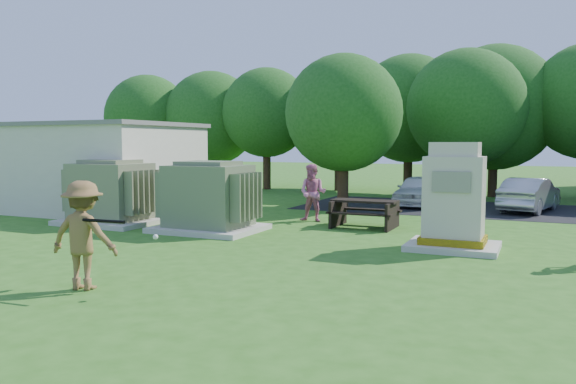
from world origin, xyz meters
The scene contains 14 objects.
ground centered at (0.00, 0.00, 0.00)m, with size 120.00×120.00×0.00m, color #2D6619.
service_building centered at (-11.00, 7.00, 1.60)m, with size 10.00×5.00×3.20m, color beige.
service_building_roof centered at (-11.00, 7.00, 3.27)m, with size 10.20×5.20×0.15m, color slate.
parking_strip centered at (7.00, 13.50, 0.01)m, with size 20.00×6.00×0.01m, color #232326.
transformer_left centered at (-6.50, 4.50, 0.97)m, with size 3.00×2.40×2.07m.
transformer_right centered at (-2.80, 4.50, 0.97)m, with size 3.00×2.40×2.07m.
generator_cabinet centered at (4.22, 4.50, 1.15)m, with size 2.15×1.76×2.62m.
picnic_table centered at (1.21, 7.05, 0.53)m, with size 2.00×1.50×0.86m.
batter centered at (-1.24, -2.09, 0.97)m, with size 1.25×0.72×1.94m, color brown.
person_at_picnic centered at (-0.72, 7.59, 0.96)m, with size 0.93×0.72×1.91m, color #C86A8D.
car_white centered at (1.50, 13.81, 0.64)m, with size 1.51×3.76×1.28m, color white.
car_silver_a centered at (5.78, 13.54, 0.64)m, with size 1.36×3.91×1.29m, color #AFB0B4.
batting_equipment centered at (-0.63, -2.14, 1.23)m, with size 1.47×0.45×0.35m.
tree_row centered at (1.75, 18.50, 4.15)m, with size 41.30×13.30×7.30m.
Camera 1 is at (6.13, -9.57, 2.60)m, focal length 35.00 mm.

